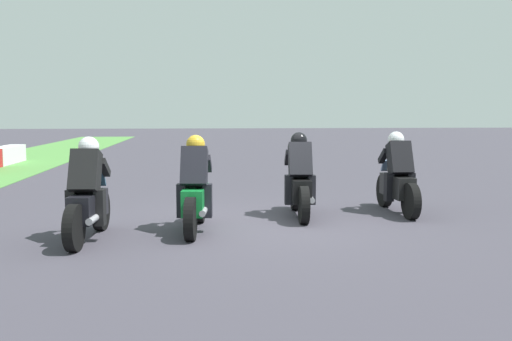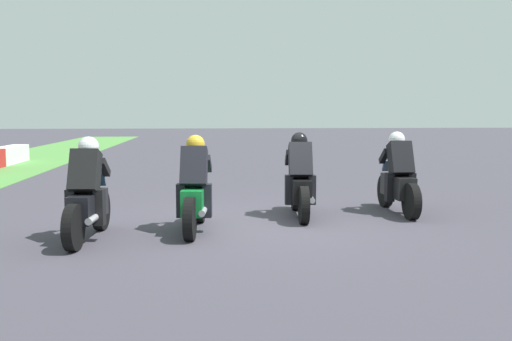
{
  "view_description": "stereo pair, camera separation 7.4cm",
  "coord_description": "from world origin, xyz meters",
  "views": [
    {
      "loc": [
        -9.43,
        1.02,
        1.85
      ],
      "look_at": [
        -0.02,
        0.06,
        0.9
      ],
      "focal_mm": 40.19,
      "sensor_mm": 36.0,
      "label": 1
    },
    {
      "loc": [
        -9.43,
        0.95,
        1.85
      ],
      "look_at": [
        -0.02,
        0.06,
        0.9
      ],
      "focal_mm": 40.19,
      "sensor_mm": 36.0,
      "label": 2
    }
  ],
  "objects": [
    {
      "name": "rider_lane_d",
      "position": [
        -0.98,
        2.62,
        0.62
      ],
      "size": [
        2.04,
        0.56,
        1.51
      ],
      "rotation": [
        0.0,
        0.0,
        -0.09
      ],
      "color": "black",
      "rests_on": "ground_plane"
    },
    {
      "name": "rider_lane_c",
      "position": [
        -0.49,
        1.06,
        0.62
      ],
      "size": [
        2.04,
        0.57,
        1.51
      ],
      "rotation": [
        0.0,
        0.0,
        -0.1
      ],
      "color": "black",
      "rests_on": "ground_plane"
    },
    {
      "name": "rider_lane_a",
      "position": [
        0.8,
        -2.67,
        0.62
      ],
      "size": [
        2.04,
        0.54,
        1.51
      ],
      "rotation": [
        0.0,
        0.0,
        0.0
      ],
      "color": "black",
      "rests_on": "ground_plane"
    },
    {
      "name": "rider_lane_b",
      "position": [
        0.59,
        -0.78,
        0.62
      ],
      "size": [
        2.04,
        0.55,
        1.51
      ],
      "rotation": [
        0.0,
        0.0,
        -0.07
      ],
      "color": "black",
      "rests_on": "ground_plane"
    },
    {
      "name": "ground_plane",
      "position": [
        0.0,
        0.0,
        0.0
      ],
      "size": [
        120.0,
        120.0,
        0.0
      ],
      "primitive_type": "plane",
      "color": "#3F3B46"
    }
  ]
}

